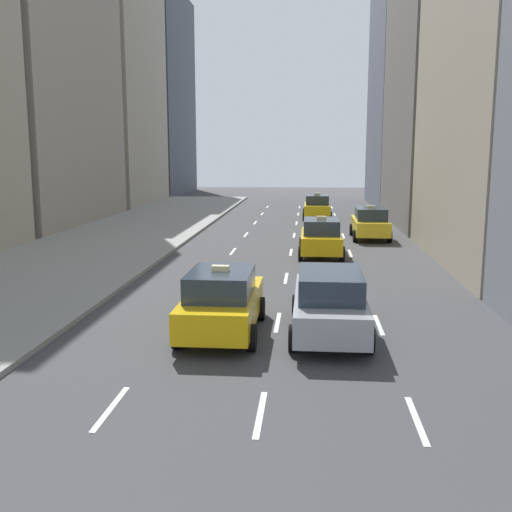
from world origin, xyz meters
name	(u,v)px	position (x,y,z in m)	size (l,w,h in m)	color
sidewalk_left	(103,245)	(-7.00, 27.00, 0.07)	(8.00, 66.00, 0.15)	gray
lane_markings	(289,264)	(2.60, 23.00, 0.01)	(5.72, 56.00, 0.01)	white
taxi_lead	(370,223)	(6.80, 30.95, 0.88)	(2.02, 4.40, 1.87)	yellow
taxi_second	(317,207)	(4.00, 40.71, 0.88)	(2.02, 4.40, 1.87)	yellow
taxi_third	(222,301)	(1.20, 12.80, 0.88)	(2.02, 4.40, 1.87)	yellow
taxi_fourth	(321,237)	(4.00, 25.08, 0.88)	(2.02, 4.40, 1.87)	yellow
sedan_black_near	(330,302)	(4.00, 13.01, 0.88)	(2.02, 4.92, 1.72)	#9EA0A5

